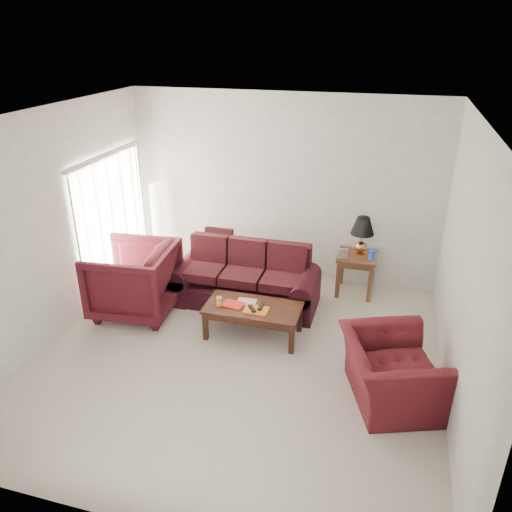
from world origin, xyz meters
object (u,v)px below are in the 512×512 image
(floor_lamp, at_px, (159,226))
(armchair_right, at_px, (391,372))
(sofa, at_px, (244,276))
(end_table, at_px, (356,274))
(armchair_left, at_px, (134,280))
(coffee_table, at_px, (253,321))

(floor_lamp, relative_size, armchair_right, 1.33)
(sofa, bearing_deg, floor_lamp, 155.10)
(sofa, distance_m, end_table, 1.79)
(sofa, bearing_deg, armchair_right, -35.88)
(floor_lamp, height_order, armchair_left, floor_lamp)
(floor_lamp, relative_size, armchair_left, 1.32)
(armchair_right, bearing_deg, armchair_left, 55.38)
(sofa, relative_size, armchair_left, 1.92)
(sofa, relative_size, coffee_table, 1.72)
(end_table, relative_size, armchair_right, 0.57)
(end_table, relative_size, armchair_left, 0.56)
(end_table, distance_m, floor_lamp, 3.41)
(end_table, height_order, armchair_left, armchair_left)
(armchair_left, bearing_deg, sofa, 109.57)
(armchair_left, relative_size, armchair_right, 1.01)
(end_table, relative_size, floor_lamp, 0.43)
(floor_lamp, height_order, armchair_right, floor_lamp)
(armchair_right, height_order, coffee_table, armchair_right)
(sofa, relative_size, armchair_right, 1.93)
(armchair_left, height_order, coffee_table, armchair_left)
(floor_lamp, distance_m, coffee_table, 2.78)
(armchair_left, height_order, armchair_right, armchair_left)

